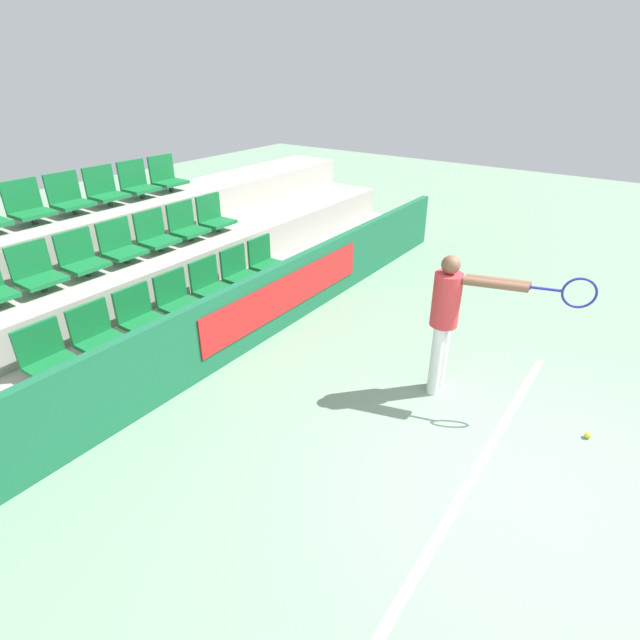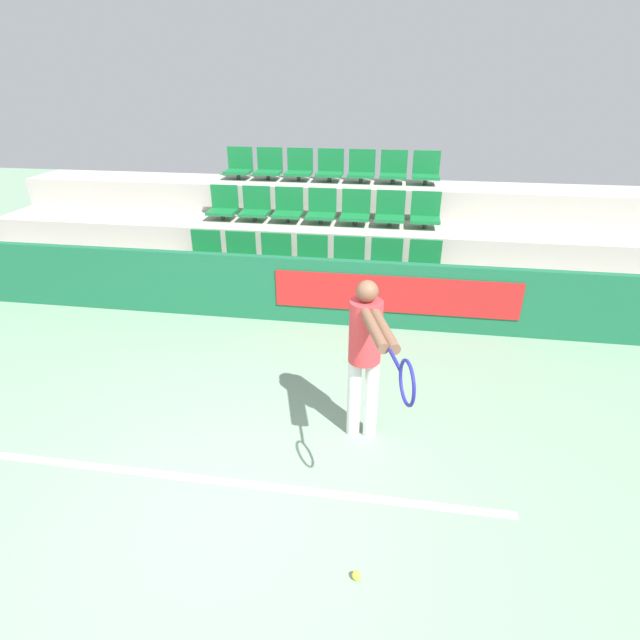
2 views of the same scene
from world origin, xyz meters
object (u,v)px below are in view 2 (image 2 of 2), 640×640
stadium_chair_5 (386,261)px  stadium_chair_11 (355,210)px  stadium_chair_12 (390,212)px  stadium_chair_6 (425,263)px  stadium_chair_4 (348,259)px  stadium_chair_15 (269,167)px  tennis_player (367,349)px  stadium_chair_17 (330,168)px  stadium_chair_13 (425,213)px  stadium_chair_16 (299,167)px  stadium_chair_3 (311,258)px  stadium_chair_1 (240,254)px  stadium_chair_20 (426,171)px  stadium_chair_18 (361,169)px  stadium_chair_2 (275,256)px  stadium_chair_7 (223,205)px  tennis_ball (356,575)px  stadium_chair_0 (205,252)px  stadium_chair_8 (255,207)px  stadium_chair_14 (239,166)px  stadium_chair_10 (321,209)px  stadium_chair_19 (393,170)px  stadium_chair_9 (288,208)px

stadium_chair_5 → stadium_chair_11: 1.28m
stadium_chair_11 → stadium_chair_12: size_ratio=1.00×
stadium_chair_6 → stadium_chair_4: bearing=180.0°
stadium_chair_12 → stadium_chair_15: bearing=155.7°
tennis_player → stadium_chair_17: bearing=84.9°
stadium_chair_13 → stadium_chair_16: stadium_chair_16 is taller
stadium_chair_15 → stadium_chair_3: bearing=-61.0°
stadium_chair_3 → stadium_chair_1: bearing=180.0°
stadium_chair_3 → stadium_chair_11: stadium_chair_11 is taller
stadium_chair_4 → stadium_chair_20: 2.56m
stadium_chair_18 → stadium_chair_20: bearing=0.0°
stadium_chair_2 → stadium_chair_12: bearing=31.1°
stadium_chair_7 → tennis_player: 5.08m
stadium_chair_16 → stadium_chair_17: 0.57m
stadium_chair_5 → tennis_ball: bearing=-90.0°
stadium_chair_16 → stadium_chair_12: bearing=-31.1°
stadium_chair_0 → stadium_chair_12: (2.85, 1.03, 0.50)m
stadium_chair_15 → stadium_chair_20: 2.85m
stadium_chair_0 → stadium_chair_3: size_ratio=1.00×
stadium_chair_7 → stadium_chair_8: 0.57m
stadium_chair_2 → stadium_chair_14: stadium_chair_14 is taller
stadium_chair_1 → stadium_chair_17: 2.56m
stadium_chair_3 → stadium_chair_8: (-1.14, 1.03, 0.50)m
stadium_chair_10 → stadium_chair_14: 2.06m
stadium_chair_1 → stadium_chair_7: stadium_chair_7 is taller
stadium_chair_10 → stadium_chair_5: bearing=-42.1°
stadium_chair_8 → tennis_player: tennis_player is taller
stadium_chair_3 → stadium_chair_12: stadium_chair_12 is taller
stadium_chair_0 → stadium_chair_14: bearing=90.0°
stadium_chair_19 → stadium_chair_15: bearing=180.0°
stadium_chair_19 → stadium_chair_8: bearing=-155.7°
stadium_chair_13 → stadium_chair_17: size_ratio=1.00×
stadium_chair_2 → stadium_chair_12: 2.06m
stadium_chair_5 → stadium_chair_10: 1.61m
stadium_chair_8 → stadium_chair_10: size_ratio=1.00×
stadium_chair_13 → tennis_ball: bearing=-95.6°
stadium_chair_2 → stadium_chair_5: same height
stadium_chair_1 → stadium_chair_6: 2.85m
stadium_chair_4 → stadium_chair_13: bearing=42.1°
stadium_chair_15 → stadium_chair_19: same height
stadium_chair_17 → stadium_chair_14: bearing=180.0°
stadium_chair_6 → stadium_chair_19: (-0.57, 2.06, 0.99)m
stadium_chair_5 → stadium_chair_15: 3.23m
stadium_chair_0 → tennis_ball: (2.85, -4.77, -0.69)m
stadium_chair_0 → stadium_chair_4: 2.28m
stadium_chair_18 → stadium_chair_15: bearing=180.0°
stadium_chair_17 → stadium_chair_2: bearing=-105.5°
stadium_chair_0 → stadium_chair_20: size_ratio=1.00×
tennis_ball → stadium_chair_20: bearing=85.2°
stadium_chair_9 → tennis_player: size_ratio=0.34×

